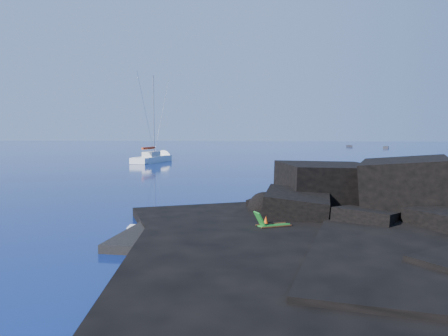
# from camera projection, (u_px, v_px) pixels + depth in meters

# --- Properties ---
(ground) EXTENTS (400.00, 400.00, 0.00)m
(ground) POSITION_uv_depth(u_px,v_px,m) (116.00, 241.00, 18.89)
(ground) COLOR #04113F
(ground) RESTS_ON ground
(headland) EXTENTS (24.00, 24.00, 3.60)m
(headland) POSITION_uv_depth(u_px,v_px,m) (401.00, 230.00, 20.93)
(headland) COLOR black
(headland) RESTS_ON ground
(beach) EXTENTS (9.08, 6.86, 0.70)m
(beach) POSITION_uv_depth(u_px,v_px,m) (220.00, 240.00, 19.06)
(beach) COLOR black
(beach) RESTS_ON ground
(surf_foam) EXTENTS (10.00, 8.00, 0.06)m
(surf_foam) POSITION_uv_depth(u_px,v_px,m) (236.00, 219.00, 23.50)
(surf_foam) COLOR white
(surf_foam) RESTS_ON ground
(sailboat) EXTENTS (5.52, 13.17, 13.51)m
(sailboat) POSITION_uv_depth(u_px,v_px,m) (153.00, 162.00, 67.78)
(sailboat) COLOR white
(sailboat) RESTS_ON ground
(deck_chair) EXTENTS (1.65, 1.24, 1.04)m
(deck_chair) POSITION_uv_depth(u_px,v_px,m) (274.00, 221.00, 18.93)
(deck_chair) COLOR #186E21
(deck_chair) RESTS_ON beach
(towel) EXTENTS (2.27, 1.25, 0.06)m
(towel) POSITION_uv_depth(u_px,v_px,m) (258.00, 231.00, 19.18)
(towel) COLOR silver
(towel) RESTS_ON beach
(sunbather) EXTENTS (1.82, 0.62, 0.24)m
(sunbather) POSITION_uv_depth(u_px,v_px,m) (258.00, 227.00, 19.17)
(sunbather) COLOR #E2A677
(sunbather) RESTS_ON towel
(marker_cone) EXTENTS (0.51, 0.51, 0.59)m
(marker_cone) POSITION_uv_depth(u_px,v_px,m) (266.00, 223.00, 19.54)
(marker_cone) COLOR #D9480B
(marker_cone) RESTS_ON beach
(distant_boat_a) EXTENTS (1.53, 4.29, 0.56)m
(distant_boat_a) POSITION_uv_depth(u_px,v_px,m) (349.00, 147.00, 136.35)
(distant_boat_a) COLOR #28282E
(distant_boat_a) RESTS_ON ground
(distant_boat_b) EXTENTS (2.78, 4.78, 0.61)m
(distant_boat_b) POSITION_uv_depth(u_px,v_px,m) (386.00, 148.00, 125.02)
(distant_boat_b) COLOR #27262B
(distant_boat_b) RESTS_ON ground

